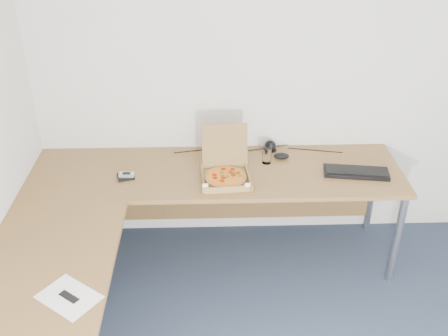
{
  "coord_description": "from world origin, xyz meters",
  "views": [
    {
      "loc": [
        -0.54,
        -1.62,
        2.52
      ],
      "look_at": [
        -0.45,
        1.28,
        0.82
      ],
      "focal_mm": 41.78,
      "sensor_mm": 36.0,
      "label": 1
    }
  ],
  "objects_px": {
    "wallet": "(126,177)",
    "keyboard": "(356,172)",
    "pizza_box": "(226,174)",
    "drinking_glass": "(267,156)",
    "desk": "(164,212)"
  },
  "relations": [
    {
      "from": "desk",
      "to": "wallet",
      "type": "height_order",
      "value": "wallet"
    },
    {
      "from": "drinking_glass",
      "to": "keyboard",
      "type": "relative_size",
      "value": 0.26
    },
    {
      "from": "wallet",
      "to": "desk",
      "type": "bearing_deg",
      "value": -68.18
    },
    {
      "from": "wallet",
      "to": "pizza_box",
      "type": "bearing_deg",
      "value": -18.67
    },
    {
      "from": "keyboard",
      "to": "wallet",
      "type": "height_order",
      "value": "keyboard"
    },
    {
      "from": "desk",
      "to": "wallet",
      "type": "bearing_deg",
      "value": 127.62
    },
    {
      "from": "desk",
      "to": "drinking_glass",
      "type": "xyz_separation_m",
      "value": [
        0.67,
        0.52,
        0.09
      ]
    },
    {
      "from": "pizza_box",
      "to": "drinking_glass",
      "type": "distance_m",
      "value": 0.35
    },
    {
      "from": "pizza_box",
      "to": "drinking_glass",
      "type": "relative_size",
      "value": 3.19
    },
    {
      "from": "drinking_glass",
      "to": "keyboard",
      "type": "bearing_deg",
      "value": -16.25
    },
    {
      "from": "wallet",
      "to": "keyboard",
      "type": "bearing_deg",
      "value": -15.76
    },
    {
      "from": "pizza_box",
      "to": "wallet",
      "type": "xyz_separation_m",
      "value": [
        -0.66,
        0.03,
        -0.03
      ]
    },
    {
      "from": "desk",
      "to": "wallet",
      "type": "xyz_separation_m",
      "value": [
        -0.27,
        0.35,
        0.04
      ]
    },
    {
      "from": "keyboard",
      "to": "wallet",
      "type": "relative_size",
      "value": 3.98
    },
    {
      "from": "pizza_box",
      "to": "keyboard",
      "type": "bearing_deg",
      "value": -2.59
    }
  ]
}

